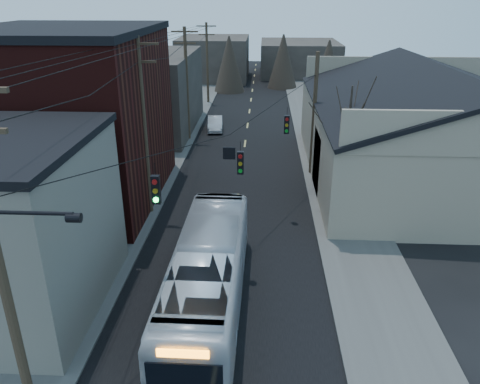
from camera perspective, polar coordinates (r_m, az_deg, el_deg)
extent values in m
cube|color=black|center=(38.65, 0.50, 5.05)|extent=(9.00, 110.00, 0.02)
cube|color=#474744|center=(39.43, -9.02, 5.20)|extent=(4.00, 110.00, 0.12)
cube|color=#474744|center=(38.92, 10.13, 4.89)|extent=(4.00, 110.00, 0.12)
cube|color=black|center=(29.93, -20.06, 8.20)|extent=(10.00, 12.00, 10.00)
cube|color=#312B27|center=(44.93, -11.61, 11.75)|extent=(9.00, 14.00, 7.00)
cube|color=gray|center=(35.04, 22.00, 5.68)|extent=(16.00, 20.00, 5.00)
cube|color=black|center=(33.08, 16.29, 12.30)|extent=(8.16, 20.60, 2.86)
cube|color=#312B27|center=(72.67, -3.19, 15.97)|extent=(10.00, 12.00, 6.00)
cube|color=#312B27|center=(77.49, 7.21, 15.91)|extent=(12.00, 14.00, 5.00)
cone|color=black|center=(28.44, 12.89, 5.35)|extent=(0.40, 0.40, 7.20)
cylinder|color=#382B1E|center=(13.51, -26.92, -9.67)|extent=(0.28, 0.28, 10.50)
cylinder|color=#382B1E|center=(26.50, -11.56, 7.33)|extent=(0.28, 0.28, 10.00)
cube|color=#382B1E|center=(25.68, -12.41, 17.25)|extent=(2.20, 0.12, 0.12)
cylinder|color=#382B1E|center=(40.90, -6.49, 12.76)|extent=(0.28, 0.28, 9.50)
cube|color=#382B1E|center=(40.35, -6.78, 18.85)|extent=(2.20, 0.12, 0.12)
cylinder|color=#382B1E|center=(55.61, -4.01, 15.32)|extent=(0.28, 0.28, 9.00)
cube|color=#382B1E|center=(55.21, -4.13, 19.53)|extent=(2.20, 0.12, 0.12)
cylinder|color=#382B1E|center=(32.83, 9.00, 9.18)|extent=(0.28, 0.28, 8.50)
cube|color=black|center=(15.85, -10.20, 0.29)|extent=(0.28, 0.20, 1.00)
cube|color=black|center=(19.88, 0.05, 3.58)|extent=(0.28, 0.20, 1.00)
cube|color=black|center=(25.60, 5.71, 8.18)|extent=(0.28, 0.20, 1.00)
imported|color=silver|center=(19.05, -3.93, -10.18)|extent=(2.74, 11.23, 3.12)
imported|color=#B5B7BD|center=(44.63, -3.05, 8.33)|extent=(1.69, 3.96, 1.27)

